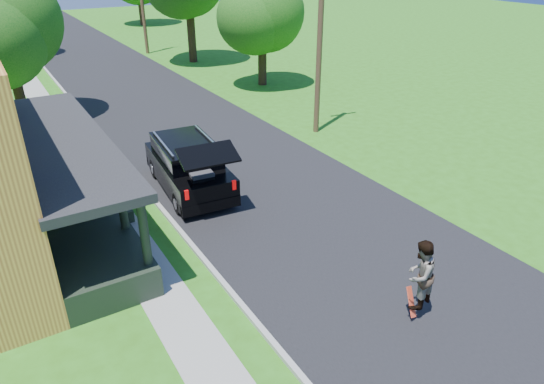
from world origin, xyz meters
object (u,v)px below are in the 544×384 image
tree_right_near (261,11)px  skateboarder (420,275)px  utility_pole_near (320,28)px  black_suv (189,166)px

tree_right_near → skateboarder: bearing=-110.7°
tree_right_near → utility_pole_near: 9.71m
black_suv → skateboarder: (2.02, -9.59, 0.31)m
skateboarder → tree_right_near: bearing=-126.4°
tree_right_near → utility_pole_near: size_ratio=0.75×
skateboarder → utility_pole_near: (5.90, 12.34, 3.70)m
tree_right_near → black_suv: bearing=-130.1°
black_suv → skateboarder: size_ratio=3.03×
tree_right_near → utility_pole_near: utility_pole_near is taller
tree_right_near → utility_pole_near: (-2.34, -9.42, 0.30)m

